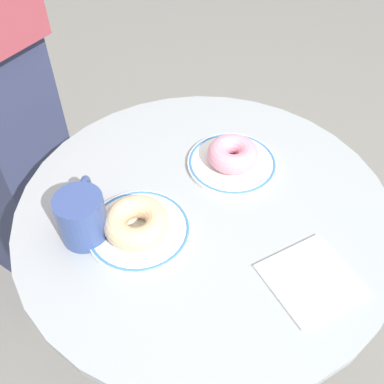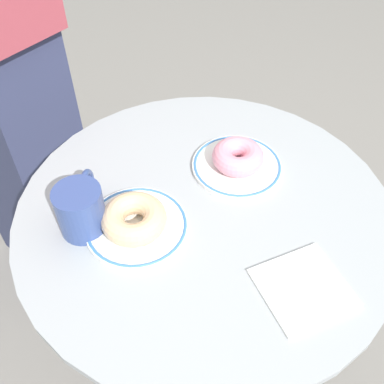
{
  "view_description": "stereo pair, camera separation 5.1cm",
  "coord_description": "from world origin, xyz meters",
  "px_view_note": "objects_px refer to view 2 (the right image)",
  "views": [
    {
      "loc": [
        -0.45,
        -0.38,
        1.43
      ],
      "look_at": [
        -0.02,
        0.02,
        0.79
      ],
      "focal_mm": 42.5,
      "sensor_mm": 36.0,
      "label": 1
    },
    {
      "loc": [
        -0.41,
        -0.42,
        1.43
      ],
      "look_at": [
        -0.02,
        0.02,
        0.79
      ],
      "focal_mm": 42.5,
      "sensor_mm": 36.0,
      "label": 2
    }
  ],
  "objects_px": {
    "paper_napkin": "(303,288)",
    "donut_pink_frosted": "(238,157)",
    "donut_glazed": "(134,219)",
    "coffee_mug": "(81,209)",
    "cafe_table": "(203,279)",
    "plate_right": "(237,166)",
    "plate_left": "(137,226)"
  },
  "relations": [
    {
      "from": "paper_napkin",
      "to": "donut_pink_frosted",
      "type": "bearing_deg",
      "value": 65.31
    },
    {
      "from": "donut_pink_frosted",
      "to": "paper_napkin",
      "type": "distance_m",
      "value": 0.31
    },
    {
      "from": "donut_glazed",
      "to": "paper_napkin",
      "type": "bearing_deg",
      "value": -65.31
    },
    {
      "from": "paper_napkin",
      "to": "coffee_mug",
      "type": "relative_size",
      "value": 1.28
    },
    {
      "from": "cafe_table",
      "to": "coffee_mug",
      "type": "bearing_deg",
      "value": 148.33
    },
    {
      "from": "plate_right",
      "to": "cafe_table",
      "type": "bearing_deg",
      "value": -163.54
    },
    {
      "from": "coffee_mug",
      "to": "plate_left",
      "type": "bearing_deg",
      "value": -45.77
    },
    {
      "from": "donut_pink_frosted",
      "to": "coffee_mug",
      "type": "distance_m",
      "value": 0.34
    },
    {
      "from": "donut_glazed",
      "to": "paper_napkin",
      "type": "height_order",
      "value": "donut_glazed"
    },
    {
      "from": "cafe_table",
      "to": "donut_glazed",
      "type": "xyz_separation_m",
      "value": [
        -0.13,
        0.05,
        0.29
      ]
    },
    {
      "from": "plate_left",
      "to": "coffee_mug",
      "type": "relative_size",
      "value": 1.73
    },
    {
      "from": "cafe_table",
      "to": "plate_left",
      "type": "distance_m",
      "value": 0.3
    },
    {
      "from": "paper_napkin",
      "to": "cafe_table",
      "type": "bearing_deg",
      "value": 90.09
    },
    {
      "from": "plate_left",
      "to": "donut_glazed",
      "type": "distance_m",
      "value": 0.03
    },
    {
      "from": "plate_left",
      "to": "coffee_mug",
      "type": "height_order",
      "value": "coffee_mug"
    },
    {
      "from": "paper_napkin",
      "to": "coffee_mug",
      "type": "xyz_separation_m",
      "value": [
        -0.2,
        0.37,
        0.05
      ]
    },
    {
      "from": "donut_glazed",
      "to": "coffee_mug",
      "type": "relative_size",
      "value": 1.08
    },
    {
      "from": "plate_left",
      "to": "paper_napkin",
      "type": "xyz_separation_m",
      "value": [
        0.13,
        -0.3,
        -0.0
      ]
    },
    {
      "from": "donut_pink_frosted",
      "to": "paper_napkin",
      "type": "height_order",
      "value": "donut_pink_frosted"
    },
    {
      "from": "paper_napkin",
      "to": "coffee_mug",
      "type": "bearing_deg",
      "value": 118.54
    },
    {
      "from": "plate_left",
      "to": "coffee_mug",
      "type": "bearing_deg",
      "value": 134.23
    },
    {
      "from": "plate_right",
      "to": "donut_glazed",
      "type": "bearing_deg",
      "value": 177.42
    },
    {
      "from": "donut_pink_frosted",
      "to": "paper_napkin",
      "type": "xyz_separation_m",
      "value": [
        -0.13,
        -0.28,
        -0.03
      ]
    },
    {
      "from": "donut_glazed",
      "to": "paper_napkin",
      "type": "xyz_separation_m",
      "value": [
        0.14,
        -0.29,
        -0.03
      ]
    },
    {
      "from": "donut_glazed",
      "to": "donut_pink_frosted",
      "type": "distance_m",
      "value": 0.26
    },
    {
      "from": "paper_napkin",
      "to": "plate_left",
      "type": "bearing_deg",
      "value": 113.8
    },
    {
      "from": "donut_pink_frosted",
      "to": "paper_napkin",
      "type": "bearing_deg",
      "value": -114.69
    },
    {
      "from": "donut_pink_frosted",
      "to": "plate_right",
      "type": "bearing_deg",
      "value": -165.96
    },
    {
      "from": "donut_glazed",
      "to": "cafe_table",
      "type": "bearing_deg",
      "value": -20.48
    },
    {
      "from": "cafe_table",
      "to": "donut_pink_frosted",
      "type": "distance_m",
      "value": 0.32
    },
    {
      "from": "donut_glazed",
      "to": "donut_pink_frosted",
      "type": "xyz_separation_m",
      "value": [
        0.26,
        -0.01,
        -0.0
      ]
    },
    {
      "from": "plate_left",
      "to": "paper_napkin",
      "type": "height_order",
      "value": "plate_left"
    }
  ]
}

